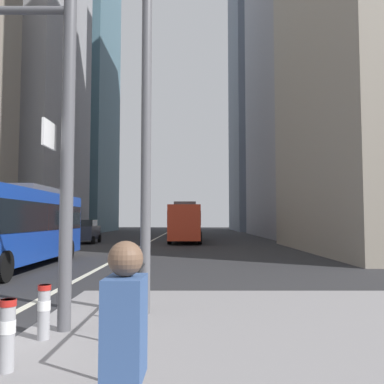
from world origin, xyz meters
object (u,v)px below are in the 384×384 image
(street_lamp_post, at_px, (145,54))
(car_receding_near, at_px, (185,228))
(city_bus_red_receding, at_px, (185,221))
(bollard_back, at_px, (42,309))
(city_bus_red_distant, at_px, (183,220))
(city_bus_blue_oncoming, at_px, (12,223))
(bollard_right, at_px, (5,331))
(pedestrian_waiting, at_px, (123,361))
(car_oncoming_mid, at_px, (84,231))

(street_lamp_post, bearing_deg, car_receding_near, 89.64)
(city_bus_red_receding, xyz_separation_m, car_receding_near, (-0.15, 9.93, -0.85))
(car_receding_near, bearing_deg, bollard_back, -92.25)
(car_receding_near, height_order, street_lamp_post, street_lamp_post)
(city_bus_red_receding, distance_m, bollard_back, 30.35)
(city_bus_red_receding, distance_m, city_bus_red_distant, 21.58)
(city_bus_blue_oncoming, xyz_separation_m, bollard_right, (4.90, -11.51, -1.21))
(street_lamp_post, relative_size, pedestrian_waiting, 4.77)
(city_bus_red_distant, height_order, street_lamp_post, street_lamp_post)
(bollard_right, distance_m, bollard_back, 1.34)
(city_bus_red_receding, relative_size, car_oncoming_mid, 2.76)
(city_bus_red_distant, bearing_deg, pedestrian_waiting, -89.28)
(car_oncoming_mid, xyz_separation_m, pedestrian_waiting, (8.43, -31.96, 0.09))
(city_bus_red_receding, xyz_separation_m, city_bus_red_distant, (-0.59, 21.57, 0.00))
(city_bus_red_receding, height_order, bollard_right, city_bus_red_receding)
(city_bus_red_receding, relative_size, street_lamp_post, 1.45)
(city_bus_red_distant, height_order, bollard_back, city_bus_red_distant)
(bollard_back, height_order, pedestrian_waiting, pedestrian_waiting)
(city_bus_red_receding, height_order, pedestrian_waiting, city_bus_red_receding)
(city_bus_red_receding, relative_size, bollard_back, 14.17)
(bollard_right, bearing_deg, car_receding_near, 87.87)
(street_lamp_post, bearing_deg, bollard_right, -113.09)
(city_bus_blue_oncoming, relative_size, car_oncoming_mid, 2.66)
(car_oncoming_mid, relative_size, pedestrian_waiting, 2.50)
(car_oncoming_mid, relative_size, car_receding_near, 1.03)
(city_bus_red_receding, distance_m, pedestrian_waiting, 34.04)
(city_bus_red_distant, relative_size, car_receding_near, 2.87)
(car_receding_near, height_order, bollard_right, car_receding_near)
(city_bus_red_receding, relative_size, bollard_right, 13.59)
(bollard_right, xyz_separation_m, pedestrian_waiting, (1.79, -2.42, 0.45))
(car_receding_near, distance_m, street_lamp_post, 38.72)
(city_bus_red_distant, relative_size, car_oncoming_mid, 2.80)
(car_oncoming_mid, relative_size, street_lamp_post, 0.52)
(city_bus_blue_oncoming, height_order, street_lamp_post, street_lamp_post)
(car_receding_near, bearing_deg, city_bus_red_receding, -89.16)
(city_bus_blue_oncoming, bearing_deg, car_oncoming_mid, 95.50)
(city_bus_blue_oncoming, xyz_separation_m, car_oncoming_mid, (-1.73, 18.02, -0.85))
(bollard_back, xyz_separation_m, pedestrian_waiting, (1.83, -3.76, 0.47))
(city_bus_red_receding, distance_m, bollard_right, 31.68)
(bollard_right, bearing_deg, street_lamp_post, 66.91)
(city_bus_blue_oncoming, height_order, city_bus_red_receding, same)
(street_lamp_post, bearing_deg, car_oncoming_mid, 106.69)
(city_bus_red_distant, height_order, car_receding_near, city_bus_red_distant)
(pedestrian_waiting, bearing_deg, bollard_right, 126.53)
(city_bus_red_distant, distance_m, pedestrian_waiting, 55.61)
(city_bus_blue_oncoming, bearing_deg, city_bus_red_receding, 71.84)
(city_bus_blue_oncoming, distance_m, street_lamp_post, 11.04)
(city_bus_red_receding, distance_m, car_receding_near, 9.97)
(pedestrian_waiting, bearing_deg, city_bus_red_receding, 90.18)
(city_bus_red_receding, bearing_deg, car_receding_near, 90.84)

